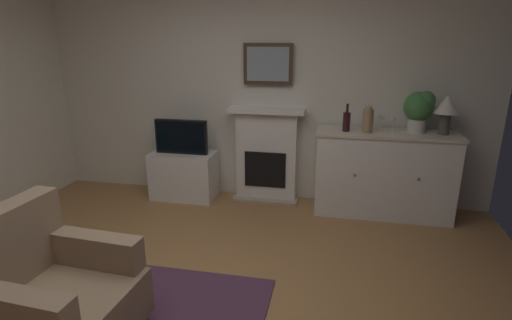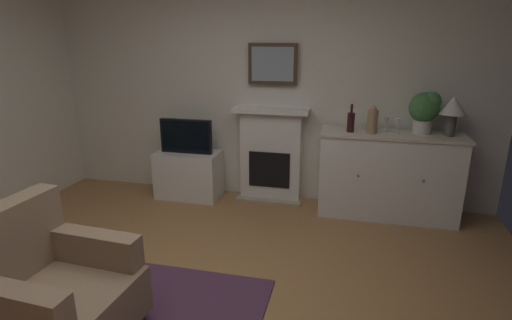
{
  "view_description": "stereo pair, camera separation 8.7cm",
  "coord_description": "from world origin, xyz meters",
  "views": [
    {
      "loc": [
        0.88,
        -2.19,
        1.88
      ],
      "look_at": [
        0.31,
        0.61,
        1.0
      ],
      "focal_mm": 28.25,
      "sensor_mm": 36.0,
      "label": 1
    },
    {
      "loc": [
        0.97,
        -2.17,
        1.88
      ],
      "look_at": [
        0.31,
        0.61,
        1.0
      ],
      "focal_mm": 28.25,
      "sensor_mm": 36.0,
      "label": 2
    }
  ],
  "objects": [
    {
      "name": "wall_rear",
      "position": [
        0.0,
        2.4,
        1.32
      ],
      "size": [
        5.2,
        0.06,
        2.64
      ],
      "primitive_type": "cube",
      "color": "silver",
      "rests_on": "ground_plane"
    },
    {
      "name": "vase_decorative",
      "position": [
        1.19,
        2.04,
        1.06
      ],
      "size": [
        0.11,
        0.11,
        0.28
      ],
      "color": "#9E7F5B",
      "rests_on": "sideboard_cabinet"
    },
    {
      "name": "wine_glass_left",
      "position": [
        1.33,
        2.12,
        1.04
      ],
      "size": [
        0.07,
        0.07,
        0.16
      ],
      "color": "silver",
      "rests_on": "sideboard_cabinet"
    },
    {
      "name": "armchair",
      "position": [
        -0.75,
        -0.4,
        0.38
      ],
      "size": [
        0.86,
        0.82,
        0.92
      ],
      "color": "#8C7259",
      "rests_on": "ground_plane"
    },
    {
      "name": "framed_picture",
      "position": [
        0.09,
        2.31,
        1.58
      ],
      "size": [
        0.55,
        0.04,
        0.45
      ],
      "color": "#473323"
    },
    {
      "name": "wine_glass_center",
      "position": [
        1.44,
        2.05,
        1.04
      ],
      "size": [
        0.07,
        0.07,
        0.16
      ],
      "color": "silver",
      "rests_on": "sideboard_cabinet"
    },
    {
      "name": "tv_cabinet",
      "position": [
        -0.88,
        2.11,
        0.28
      ],
      "size": [
        0.75,
        0.42,
        0.56
      ],
      "color": "white",
      "rests_on": "ground_plane"
    },
    {
      "name": "table_lamp",
      "position": [
        1.95,
        2.09,
        1.2
      ],
      "size": [
        0.26,
        0.26,
        0.4
      ],
      "color": "#4C4742",
      "rests_on": "sideboard_cabinet"
    },
    {
      "name": "fireplace_unit",
      "position": [
        0.09,
        2.27,
        0.55
      ],
      "size": [
        0.87,
        0.3,
        1.1
      ],
      "color": "white",
      "rests_on": "ground_plane"
    },
    {
      "name": "potted_plant_small",
      "position": [
        1.7,
        2.14,
        1.18
      ],
      "size": [
        0.3,
        0.3,
        0.43
      ],
      "color": "beige",
      "rests_on": "sideboard_cabinet"
    },
    {
      "name": "sideboard_cabinet",
      "position": [
        1.41,
        2.09,
        0.46
      ],
      "size": [
        1.45,
        0.49,
        0.92
      ],
      "color": "white",
      "rests_on": "ground_plane"
    },
    {
      "name": "wine_bottle",
      "position": [
        0.98,
        2.04,
        1.03
      ],
      "size": [
        0.08,
        0.08,
        0.29
      ],
      "color": "#331419",
      "rests_on": "sideboard_cabinet"
    },
    {
      "name": "tv_set",
      "position": [
        -0.88,
        2.08,
        0.76
      ],
      "size": [
        0.62,
        0.07,
        0.4
      ],
      "color": "black",
      "rests_on": "tv_cabinet"
    },
    {
      "name": "potted_plant_fern",
      "position": [
        -1.89,
        0.43,
        0.26
      ],
      "size": [
        0.3,
        0.3,
        0.43
      ],
      "color": "silver",
      "rests_on": "ground_plane"
    }
  ]
}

